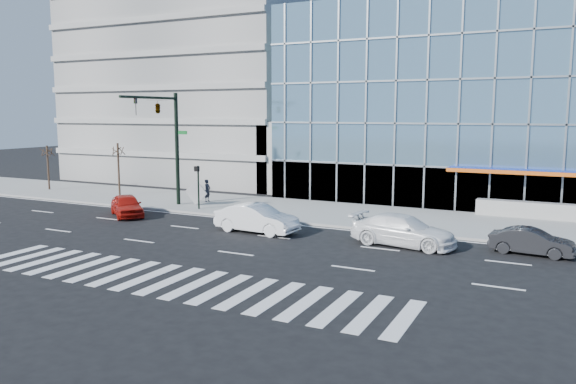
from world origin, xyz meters
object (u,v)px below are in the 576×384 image
at_px(street_tree_near, 118,150).
at_px(pedestrian, 207,191).
at_px(traffic_signal, 163,121).
at_px(dark_sedan, 532,242).
at_px(street_tree_far, 47,151).
at_px(red_sedan, 127,205).
at_px(ped_signal_post, 198,180).
at_px(white_sedan, 257,218).
at_px(tilted_panel, 196,192).
at_px(white_suv, 403,230).

bearing_deg(street_tree_near, pedestrian, 3.04).
xyz_separation_m(traffic_signal, dark_sedan, (23.84, -2.48, -5.53)).
distance_m(street_tree_near, dark_sedan, 31.47).
height_order(street_tree_far, pedestrian, street_tree_far).
distance_m(street_tree_near, red_sedan, 9.42).
distance_m(ped_signal_post, red_sedan, 5.00).
height_order(traffic_signal, red_sedan, traffic_signal).
bearing_deg(street_tree_far, dark_sedan, -7.93).
bearing_deg(ped_signal_post, white_sedan, -31.29).
height_order(ped_signal_post, street_tree_near, street_tree_near).
bearing_deg(street_tree_far, ped_signal_post, -8.31).
xyz_separation_m(street_tree_near, street_tree_far, (-8.00, 0.00, -0.33)).
distance_m(traffic_signal, ped_signal_post, 4.75).
height_order(ped_signal_post, tilted_panel, ped_signal_post).
height_order(white_sedan, dark_sedan, white_sedan).
xyz_separation_m(street_tree_near, red_sedan, (6.39, -6.20, -3.06)).
xyz_separation_m(street_tree_near, dark_sedan, (30.85, -5.41, -3.15)).
bearing_deg(white_sedan, ped_signal_post, 62.97).
height_order(street_tree_near, white_suv, street_tree_near).
distance_m(street_tree_near, pedestrian, 8.69).
bearing_deg(pedestrian, tilted_panel, -173.57).
bearing_deg(white_suv, street_tree_far, 85.82).
bearing_deg(red_sedan, white_suv, -51.48).
height_order(ped_signal_post, dark_sedan, ped_signal_post).
xyz_separation_m(ped_signal_post, street_tree_near, (-9.50, 2.56, 1.64)).
xyz_separation_m(traffic_signal, white_suv, (17.84, -3.37, -5.38)).
relative_size(white_sedan, tilted_panel, 3.76).
bearing_deg(street_tree_near, white_suv, -14.23).
relative_size(ped_signal_post, tilted_panel, 2.31).
height_order(ped_signal_post, white_sedan, ped_signal_post).
xyz_separation_m(ped_signal_post, red_sedan, (-3.11, -3.65, -1.43)).
height_order(street_tree_near, tilted_panel, street_tree_near).
bearing_deg(white_suv, white_sedan, 100.43).
bearing_deg(white_sedan, white_suv, -81.99).
bearing_deg(street_tree_near, dark_sedan, -9.94).
bearing_deg(tilted_panel, white_sedan, -37.95).
height_order(street_tree_near, pedestrian, street_tree_near).
relative_size(dark_sedan, pedestrian, 2.31).
xyz_separation_m(street_tree_far, pedestrian, (16.22, 0.44, -2.46)).
bearing_deg(street_tree_far, street_tree_near, 0.00).
relative_size(street_tree_far, red_sedan, 0.92).
xyz_separation_m(white_sedan, tilted_panel, (-8.16, 5.58, 0.26)).
bearing_deg(tilted_panel, street_tree_near, 167.82).
distance_m(ped_signal_post, white_suv, 15.85).
distance_m(ped_signal_post, pedestrian, 3.46).
distance_m(street_tree_near, white_sedan, 18.16).
bearing_deg(ped_signal_post, pedestrian, 113.23).
relative_size(street_tree_far, pedestrian, 2.33).
xyz_separation_m(street_tree_near, tilted_panel, (8.40, -1.27, -2.71)).
height_order(street_tree_near, white_sedan, street_tree_near).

